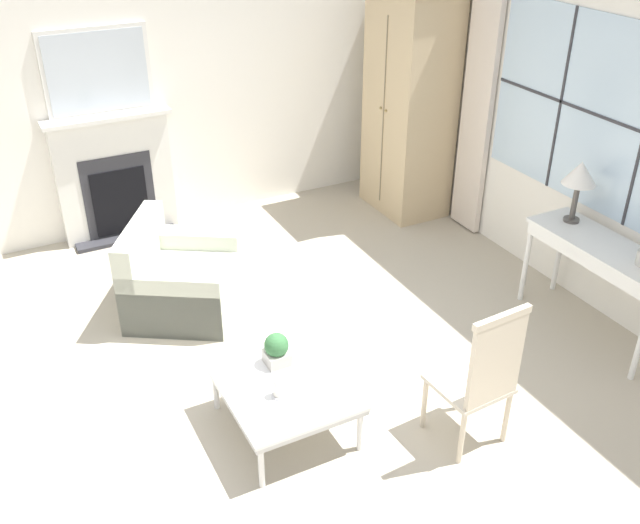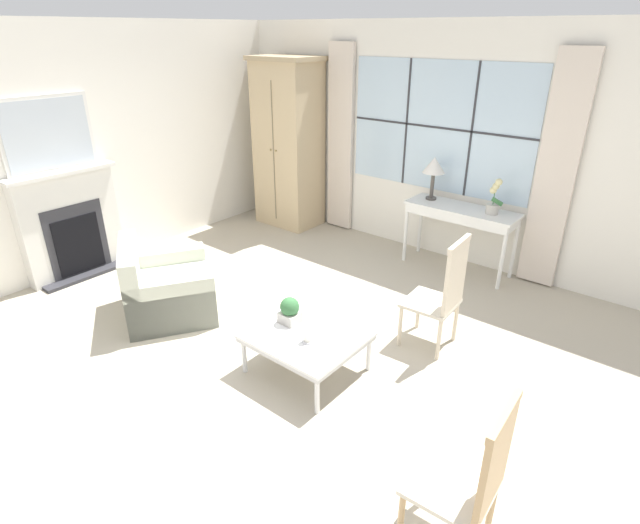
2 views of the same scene
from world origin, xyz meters
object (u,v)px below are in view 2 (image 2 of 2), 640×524
fireplace (69,217)px  armoire (288,144)px  side_chair_wooden (443,291)px  coffee_table (306,338)px  console_table (461,215)px  table_lamp (434,167)px  potted_orchid (494,200)px  pillar_candle (308,335)px  accent_chair_wooden (474,475)px  potted_plant_small (290,310)px  armchair_upholstered (166,289)px

fireplace → armoire: size_ratio=0.87×
side_chair_wooden → coffee_table: bearing=-124.0°
console_table → side_chair_wooden: (0.61, -1.66, -0.11)m
table_lamp → potted_orchid: table_lamp is taller
coffee_table → table_lamp: bearing=97.1°
armoire → pillar_candle: 3.88m
armoire → accent_chair_wooden: (4.33, -3.31, -0.62)m
armoire → coffee_table: armoire is taller
armoire → pillar_candle: size_ratio=16.06×
side_chair_wooden → accent_chair_wooden: bearing=-58.9°
accent_chair_wooden → coffee_table: bearing=158.7°
console_table → pillar_candle: bearing=-90.1°
console_table → pillar_candle: 2.79m
fireplace → table_lamp: size_ratio=3.96×
table_lamp → coffee_table: bearing=-82.9°
fireplace → console_table: 4.56m
potted_orchid → pillar_candle: 2.86m
potted_plant_small → side_chair_wooden: bearing=46.8°
armoire → console_table: bearing=1.5°
table_lamp → potted_plant_small: (0.12, -2.70, -0.70)m
armoire → potted_plant_small: bearing=-47.5°
potted_orchid → armoire: bearing=-178.4°
side_chair_wooden → potted_plant_small: bearing=-133.2°
accent_chair_wooden → console_table: bearing=116.1°
armoire → table_lamp: bearing=3.1°
fireplace → coffee_table: bearing=4.9°
fireplace → potted_orchid: (3.80, 3.00, 0.24)m
armoire → armchair_upholstered: bearing=-73.4°
fireplace → armchair_upholstered: bearing=4.2°
potted_orchid → pillar_candle: (-0.35, -2.79, -0.51)m
console_table → potted_plant_small: bearing=-96.8°
fireplace → armchair_upholstered: fireplace is taller
fireplace → armoire: bearing=75.1°
console_table → potted_orchid: 0.43m
console_table → potted_orchid: (0.35, 0.02, 0.25)m
side_chair_wooden → pillar_candle: side_chair_wooden is taller
armchair_upholstered → pillar_candle: armchair_upholstered is taller
armoire → potted_plant_small: armoire is taller
armoire → side_chair_wooden: armoire is taller
accent_chair_wooden → side_chair_wooden: bearing=121.1°
armchair_upholstered → side_chair_wooden: side_chair_wooden is taller
console_table → coffee_table: bearing=-91.9°
potted_orchid → coffee_table: potted_orchid is taller
fireplace → potted_orchid: 4.85m
armchair_upholstered → console_table: bearing=57.2°
table_lamp → coffee_table: 2.90m
table_lamp → armchair_upholstered: size_ratio=0.42×
accent_chair_wooden → coffee_table: size_ratio=1.15×
armchair_upholstered → side_chair_wooden: (2.46, 1.21, 0.32)m
table_lamp → accent_chair_wooden: size_ratio=0.50×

